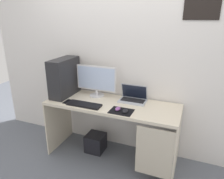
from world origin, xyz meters
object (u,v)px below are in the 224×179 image
at_px(keyboard, 84,105).
at_px(subwoofer, 96,142).
at_px(laptop, 133,98).
at_px(cell_phone, 68,102).
at_px(pc_tower, 64,77).
at_px(mouse_right, 125,111).
at_px(monitor, 96,81).
at_px(mouse_left, 118,109).

xyz_separation_m(keyboard, subwoofer, (0.02, 0.22, -0.66)).
height_order(laptop, subwoofer, laptop).
bearing_deg(cell_phone, keyboard, -4.49).
bearing_deg(laptop, pc_tower, -171.37).
xyz_separation_m(cell_phone, subwoofer, (0.27, 0.20, -0.65)).
bearing_deg(cell_phone, mouse_right, -1.82).
bearing_deg(laptop, cell_phone, -155.53).
bearing_deg(mouse_right, monitor, 146.14).
bearing_deg(monitor, mouse_left, -37.32).
height_order(keyboard, mouse_right, mouse_right).
xyz_separation_m(pc_tower, monitor, (0.40, 0.12, -0.03)).
relative_size(laptop, mouse_right, 3.49).
xyz_separation_m(pc_tower, mouse_left, (0.83, -0.20, -0.23)).
xyz_separation_m(laptop, mouse_left, (-0.08, -0.34, -0.02)).
bearing_deg(mouse_left, pc_tower, 166.34).
distance_m(laptop, cell_phone, 0.82).
distance_m(pc_tower, laptop, 0.94).
bearing_deg(cell_phone, monitor, 52.89).
xyz_separation_m(monitor, mouse_right, (0.52, -0.35, -0.19)).
relative_size(mouse_left, subwoofer, 0.39).
bearing_deg(mouse_left, laptop, 77.11).
distance_m(pc_tower, mouse_left, 0.88).
bearing_deg(mouse_right, subwoofer, 155.13).
distance_m(monitor, mouse_right, 0.65).
height_order(pc_tower, monitor, pc_tower).
bearing_deg(pc_tower, subwoofer, 0.43).
bearing_deg(pc_tower, mouse_right, -13.77).
bearing_deg(keyboard, monitor, 89.96).
xyz_separation_m(mouse_left, subwoofer, (-0.40, 0.20, -0.67)).
bearing_deg(monitor, subwoofer, -78.70).
bearing_deg(mouse_right, cell_phone, 178.18).
bearing_deg(pc_tower, laptop, 8.63).
relative_size(mouse_left, mouse_right, 1.00).
distance_m(keyboard, mouse_left, 0.42).
bearing_deg(monitor, keyboard, -90.04).
distance_m(keyboard, mouse_right, 0.52).
distance_m(keyboard, cell_phone, 0.25).
bearing_deg(pc_tower, monitor, 16.74).
height_order(pc_tower, mouse_right, pc_tower).
relative_size(pc_tower, laptop, 1.48).
height_order(monitor, mouse_left, monitor).
relative_size(laptop, keyboard, 0.80).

